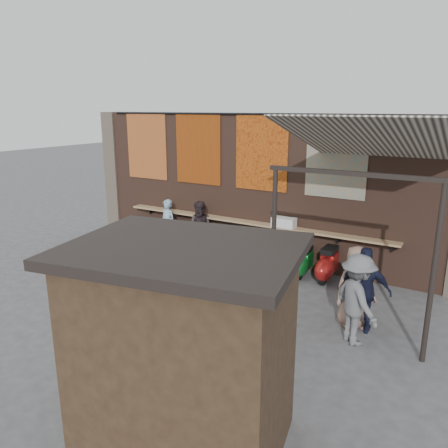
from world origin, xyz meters
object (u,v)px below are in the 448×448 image
at_px(scooter_stool_0, 155,236).
at_px(scooter_stool_1, 171,238).
at_px(scooter_stool_3, 207,245).
at_px(shopper_navy, 364,290).
at_px(scooter_stool_7, 284,259).
at_px(scooter_stool_9, 328,265).
at_px(scooter_stool_2, 187,239).
at_px(scooter_stool_4, 224,247).
at_px(scooter_stool_5, 243,252).
at_px(scooter_stool_6, 261,255).
at_px(shelf_box, 284,222).
at_px(diner_right, 201,229).
at_px(diner_left, 168,225).
at_px(shopper_grey, 357,300).
at_px(scooter_stool_8, 303,262).
at_px(market_stall, 186,355).
at_px(shopper_tan, 355,287).

height_order(scooter_stool_0, scooter_stool_1, scooter_stool_1).
relative_size(scooter_stool_3, shopper_navy, 0.43).
distance_m(scooter_stool_7, scooter_stool_9, 1.14).
distance_m(scooter_stool_2, scooter_stool_9, 4.21).
height_order(scooter_stool_3, scooter_stool_9, scooter_stool_9).
distance_m(scooter_stool_4, shopper_navy, 4.81).
height_order(scooter_stool_5, scooter_stool_7, scooter_stool_7).
relative_size(scooter_stool_0, scooter_stool_5, 0.98).
bearing_deg(scooter_stool_9, scooter_stool_0, -179.71).
xyz_separation_m(scooter_stool_5, scooter_stool_6, (0.53, 0.01, -0.00)).
bearing_deg(shopper_navy, shelf_box, -48.16).
bearing_deg(diner_right, scooter_stool_0, 169.09).
distance_m(scooter_stool_6, scooter_stool_7, 0.69).
bearing_deg(scooter_stool_0, scooter_stool_5, 0.44).
distance_m(diner_left, shopper_grey, 6.76).
bearing_deg(scooter_stool_3, scooter_stool_2, -178.94).
relative_size(scooter_stool_8, scooter_stool_9, 0.89).
xyz_separation_m(shelf_box, scooter_stool_4, (-1.65, -0.28, -0.88)).
relative_size(diner_right, market_stall, 0.63).
xyz_separation_m(scooter_stool_3, scooter_stool_9, (3.54, -0.02, 0.08)).
height_order(shelf_box, shopper_tan, shopper_tan).
bearing_deg(diner_left, shopper_navy, -3.65).
relative_size(scooter_stool_0, scooter_stool_7, 0.96).
height_order(scooter_stool_4, diner_left, diner_left).
distance_m(shelf_box, scooter_stool_2, 3.03).
bearing_deg(scooter_stool_2, scooter_stool_8, -0.43).
bearing_deg(scooter_stool_5, shopper_grey, -34.92).
xyz_separation_m(shelf_box, diner_right, (-2.39, -0.30, -0.45)).
xyz_separation_m(scooter_stool_3, scooter_stool_4, (0.58, -0.01, 0.03)).
distance_m(scooter_stool_0, diner_right, 1.75).
xyz_separation_m(shelf_box, scooter_stool_9, (1.31, -0.29, -0.83)).
bearing_deg(scooter_stool_9, scooter_stool_4, 179.73).
height_order(scooter_stool_1, scooter_stool_4, scooter_stool_1).
xyz_separation_m(shelf_box, scooter_stool_2, (-2.90, -0.28, -0.83)).
bearing_deg(scooter_stool_6, shopper_tan, -33.51).
bearing_deg(market_stall, diner_left, 119.01).
height_order(scooter_stool_9, diner_right, diner_right).
relative_size(scooter_stool_3, diner_right, 0.45).
relative_size(scooter_stool_6, diner_left, 0.49).
bearing_deg(scooter_stool_7, shopper_navy, -39.55).
xyz_separation_m(scooter_stool_7, diner_left, (-3.77, 0.03, 0.40)).
bearing_deg(diner_right, scooter_stool_7, -12.25).
relative_size(scooter_stool_0, shopper_grey, 0.44).
distance_m(scooter_stool_4, diner_left, 1.99).
relative_size(scooter_stool_6, scooter_stool_8, 0.94).
xyz_separation_m(scooter_stool_8, diner_right, (-3.09, 0.01, 0.42)).
relative_size(shopper_navy, shopper_tan, 1.03).
distance_m(scooter_stool_9, shopper_navy, 2.52).
distance_m(scooter_stool_1, scooter_stool_6, 2.93).
relative_size(scooter_stool_2, diner_right, 0.55).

